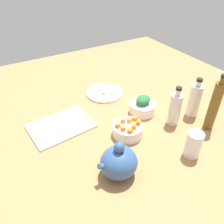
% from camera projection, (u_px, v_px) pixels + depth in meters
% --- Properties ---
extents(tabletop, '(1.90, 1.90, 0.03)m').
position_uv_depth(tabletop, '(112.00, 122.00, 1.13)').
color(tabletop, '#A47447').
rests_on(tabletop, ground).
extents(cutting_board, '(0.31, 0.23, 0.01)m').
position_uv_depth(cutting_board, '(61.00, 126.00, 1.08)').
color(cutting_board, silver).
rests_on(cutting_board, tabletop).
extents(plate_tofu, '(0.21, 0.21, 0.01)m').
position_uv_depth(plate_tofu, '(105.00, 93.00, 1.32)').
color(plate_tofu, white).
rests_on(plate_tofu, tabletop).
extents(bowl_greens, '(0.13, 0.13, 0.06)m').
position_uv_depth(bowl_greens, '(142.00, 108.00, 1.16)').
color(bowl_greens, white).
rests_on(bowl_greens, tabletop).
extents(bowl_carrots, '(0.14, 0.14, 0.05)m').
position_uv_depth(bowl_carrots, '(128.00, 130.00, 1.02)').
color(bowl_carrots, white).
rests_on(bowl_carrots, tabletop).
extents(teapot, '(0.16, 0.13, 0.16)m').
position_uv_depth(teapot, '(119.00, 162.00, 0.82)').
color(teapot, '#33558A').
rests_on(teapot, tabletop).
extents(bottle_0, '(0.06, 0.06, 0.21)m').
position_uv_depth(bottle_0, '(195.00, 100.00, 1.11)').
color(bottle_0, silver).
rests_on(bottle_0, tabletop).
extents(bottle_1, '(0.06, 0.06, 0.20)m').
position_uv_depth(bottle_1, '(175.00, 109.00, 1.06)').
color(bottle_1, silver).
rests_on(bottle_1, tabletop).
extents(bottle_2, '(0.05, 0.05, 0.28)m').
position_uv_depth(bottle_2, '(214.00, 106.00, 1.01)').
color(bottle_2, brown).
rests_on(bottle_2, tabletop).
extents(drinking_glass_0, '(0.06, 0.06, 0.12)m').
position_uv_depth(drinking_glass_0, '(193.00, 145.00, 0.90)').
color(drinking_glass_0, white).
rests_on(drinking_glass_0, tabletop).
extents(carrot_cube_0, '(0.02, 0.02, 0.02)m').
position_uv_depth(carrot_cube_0, '(123.00, 120.00, 1.02)').
color(carrot_cube_0, orange).
rests_on(carrot_cube_0, bowl_carrots).
extents(carrot_cube_1, '(0.02, 0.02, 0.02)m').
position_uv_depth(carrot_cube_1, '(134.00, 127.00, 0.99)').
color(carrot_cube_1, orange).
rests_on(carrot_cube_1, bowl_carrots).
extents(carrot_cube_2, '(0.02, 0.02, 0.02)m').
position_uv_depth(carrot_cube_2, '(118.00, 126.00, 0.99)').
color(carrot_cube_2, orange).
rests_on(carrot_cube_2, bowl_carrots).
extents(carrot_cube_3, '(0.02, 0.02, 0.02)m').
position_uv_depth(carrot_cube_3, '(130.00, 131.00, 0.96)').
color(carrot_cube_3, orange).
rests_on(carrot_cube_3, bowl_carrots).
extents(carrot_cube_4, '(0.02, 0.02, 0.02)m').
position_uv_depth(carrot_cube_4, '(129.00, 120.00, 1.02)').
color(carrot_cube_4, orange).
rests_on(carrot_cube_4, bowl_carrots).
extents(carrot_cube_5, '(0.02, 0.02, 0.02)m').
position_uv_depth(carrot_cube_5, '(123.00, 128.00, 0.98)').
color(carrot_cube_5, orange).
rests_on(carrot_cube_5, bowl_carrots).
extents(carrot_cube_6, '(0.03, 0.03, 0.02)m').
position_uv_depth(carrot_cube_6, '(138.00, 123.00, 1.01)').
color(carrot_cube_6, orange).
rests_on(carrot_cube_6, bowl_carrots).
extents(carrot_cube_7, '(0.02, 0.02, 0.02)m').
position_uv_depth(carrot_cube_7, '(135.00, 119.00, 1.03)').
color(carrot_cube_7, orange).
rests_on(carrot_cube_7, bowl_carrots).
extents(chopped_greens_mound, '(0.10, 0.09, 0.04)m').
position_uv_depth(chopped_greens_mound, '(143.00, 100.00, 1.13)').
color(chopped_greens_mound, '#2B6A3A').
rests_on(chopped_greens_mound, bowl_greens).
extents(tofu_cube_0, '(0.03, 0.03, 0.02)m').
position_uv_depth(tofu_cube_0, '(104.00, 92.00, 1.30)').
color(tofu_cube_0, white).
rests_on(tofu_cube_0, plate_tofu).
extents(tofu_cube_1, '(0.03, 0.03, 0.02)m').
position_uv_depth(tofu_cube_1, '(105.00, 89.00, 1.33)').
color(tofu_cube_1, white).
rests_on(tofu_cube_1, plate_tofu).
extents(tofu_cube_2, '(0.02, 0.02, 0.02)m').
position_uv_depth(tofu_cube_2, '(100.00, 90.00, 1.32)').
color(tofu_cube_2, '#EFF4CB').
rests_on(tofu_cube_2, plate_tofu).
extents(tofu_cube_3, '(0.03, 0.03, 0.02)m').
position_uv_depth(tofu_cube_3, '(112.00, 92.00, 1.30)').
color(tofu_cube_3, '#FCF4CE').
rests_on(tofu_cube_3, plate_tofu).
extents(dumpling_0, '(0.05, 0.05, 0.03)m').
position_uv_depth(dumpling_0, '(74.00, 126.00, 1.05)').
color(dumpling_0, beige).
rests_on(dumpling_0, cutting_board).
extents(dumpling_1, '(0.07, 0.07, 0.03)m').
position_uv_depth(dumpling_1, '(51.00, 133.00, 1.01)').
color(dumpling_1, beige).
rests_on(dumpling_1, cutting_board).
extents(dumpling_2, '(0.07, 0.07, 0.03)m').
position_uv_depth(dumpling_2, '(38.00, 128.00, 1.04)').
color(dumpling_2, beige).
rests_on(dumpling_2, cutting_board).
extents(dumpling_3, '(0.06, 0.06, 0.02)m').
position_uv_depth(dumpling_3, '(60.00, 119.00, 1.10)').
color(dumpling_3, beige).
rests_on(dumpling_3, cutting_board).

